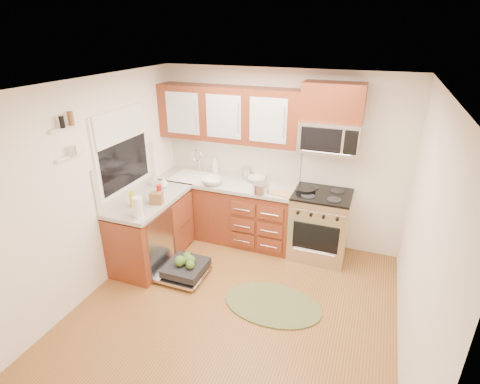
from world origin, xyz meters
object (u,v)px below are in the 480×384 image
at_px(cutting_board, 283,194).
at_px(paper_towel_roll, 138,207).
at_px(skillet, 306,190).
at_px(cup, 256,188).
at_px(range, 320,225).
at_px(sink, 193,184).
at_px(bowl_b, 212,181).
at_px(microwave, 330,136).
at_px(bowl_a, 256,179).
at_px(rug, 272,304).
at_px(dishwasher, 183,269).
at_px(upper_cabinets, 229,114).
at_px(stock_pot, 261,188).

height_order(cutting_board, paper_towel_roll, paper_towel_roll).
bearing_deg(skillet, cup, -165.11).
bearing_deg(range, sink, -179.70).
height_order(paper_towel_roll, bowl_b, paper_towel_roll).
height_order(skillet, bowl_b, bowl_b).
distance_m(microwave, paper_towel_roll, 2.54).
xyz_separation_m(microwave, skillet, (-0.23, -0.13, -0.72)).
xyz_separation_m(range, paper_towel_roll, (-1.93, -1.39, 0.58)).
bearing_deg(cup, skillet, 14.89).
height_order(range, bowl_a, bowl_a).
relative_size(sink, cutting_board, 2.08).
height_order(cutting_board, bowl_a, bowl_a).
xyz_separation_m(sink, bowl_b, (0.39, -0.17, 0.17)).
bearing_deg(cutting_board, bowl_a, 146.10).
bearing_deg(paper_towel_roll, bowl_a, 58.91).
distance_m(rug, bowl_a, 1.85).
distance_m(dishwasher, bowl_a, 1.65).
distance_m(rug, skillet, 1.58).
height_order(dishwasher, bowl_b, bowl_b).
distance_m(skillet, cutting_board, 0.31).
bearing_deg(paper_towel_roll, skillet, 39.16).
distance_m(upper_cabinets, cutting_board, 1.34).
distance_m(dishwasher, skillet, 1.93).
bearing_deg(rug, microwave, 77.82).
bearing_deg(bowl_a, cup, -71.64).
distance_m(cutting_board, cup, 0.37).
relative_size(microwave, cup, 6.73).
bearing_deg(microwave, rug, -102.18).
bearing_deg(microwave, dishwasher, -140.93).
distance_m(upper_cabinets, range, 1.99).
xyz_separation_m(upper_cabinets, cutting_board, (0.91, -0.30, -0.94)).
bearing_deg(microwave, cutting_board, -150.78).
xyz_separation_m(sink, paper_towel_roll, (0.00, -1.38, 0.25)).
xyz_separation_m(skillet, bowl_b, (-1.31, -0.17, -0.00)).
bearing_deg(cup, dishwasher, -125.09).
bearing_deg(bowl_b, cup, 0.00).
xyz_separation_m(range, dishwasher, (-1.54, -1.13, -0.38)).
relative_size(upper_cabinets, sink, 3.31).
bearing_deg(sink, range, 0.30).
height_order(sink, rug, sink).
bearing_deg(bowl_b, dishwasher, -89.93).
height_order(sink, bowl_b, bowl_b).
relative_size(rug, skillet, 4.33).
xyz_separation_m(cutting_board, paper_towel_roll, (-1.43, -1.23, 0.12)).
relative_size(skillet, paper_towel_roll, 1.06).
xyz_separation_m(rug, bowl_b, (-1.24, 1.08, 0.96)).
height_order(rug, cutting_board, cutting_board).
bearing_deg(stock_pot, range, 14.65).
height_order(dishwasher, cutting_board, cutting_board).
height_order(range, dishwasher, range).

